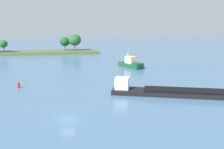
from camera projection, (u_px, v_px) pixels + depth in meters
ground_plane at (68, 119)px, 46.49m from camera, size 400.00×400.00×0.00m
treeline_island at (28, 47)px, 133.58m from camera, size 59.99×12.70×9.78m
tugboat at (131, 64)px, 96.73m from camera, size 7.91×11.33×5.26m
cargo_barge at (195, 93)px, 60.40m from camera, size 39.38×17.78×5.58m
channel_buoy_red at (19, 85)px, 67.69m from camera, size 0.70×0.70×1.90m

